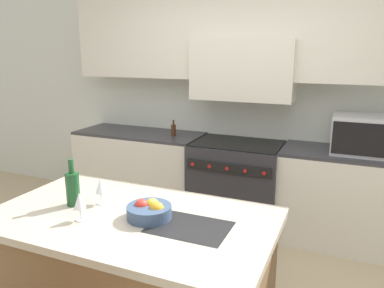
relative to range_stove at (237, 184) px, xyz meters
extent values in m
cube|color=silver|center=(0.00, 0.36, 0.89)|extent=(10.00, 0.06, 2.70)
cube|color=silver|center=(0.00, 0.16, 1.52)|extent=(3.87, 0.34, 0.85)
cube|color=silver|center=(0.00, 0.13, 1.19)|extent=(1.05, 0.40, 0.60)
cube|color=silver|center=(-1.20, 0.02, -0.01)|extent=(1.47, 0.62, 0.89)
cube|color=#333338|center=(-1.20, 0.02, 0.45)|extent=(1.47, 0.62, 0.03)
cube|color=silver|center=(1.20, 0.02, -0.01)|extent=(1.47, 0.62, 0.89)
cube|color=#333338|center=(1.20, 0.02, 0.45)|extent=(1.47, 0.62, 0.03)
cube|color=#2D2D33|center=(0.00, 0.00, -0.01)|extent=(0.92, 0.66, 0.91)
cube|color=black|center=(0.00, 0.00, 0.45)|extent=(0.89, 0.61, 0.01)
cube|color=black|center=(0.00, -0.34, 0.28)|extent=(0.85, 0.02, 0.09)
cylinder|color=#B21E1E|center=(-0.36, -0.35, 0.28)|extent=(0.04, 0.02, 0.04)
cylinder|color=#B21E1E|center=(-0.18, -0.35, 0.28)|extent=(0.04, 0.02, 0.04)
cylinder|color=#B21E1E|center=(0.00, -0.35, 0.28)|extent=(0.04, 0.02, 0.04)
cylinder|color=#B21E1E|center=(0.18, -0.35, 0.28)|extent=(0.04, 0.02, 0.04)
cylinder|color=#B21E1E|center=(0.36, -0.35, 0.28)|extent=(0.04, 0.02, 0.04)
cube|color=#B7B7BC|center=(1.19, 0.02, 0.64)|extent=(0.58, 0.41, 0.35)
cube|color=black|center=(1.14, -0.19, 0.64)|extent=(0.45, 0.01, 0.29)
cube|color=brown|center=(-0.09, -1.92, -0.03)|extent=(1.59, 0.89, 0.86)
cube|color=#B2A893|center=(-0.09, -1.92, 0.42)|extent=(1.69, 0.97, 0.04)
cube|color=#2D2D30|center=(0.29, -1.92, 0.44)|extent=(0.44, 0.32, 0.01)
cylinder|color=#B2B2B7|center=(0.29, -1.73, 0.44)|extent=(0.02, 0.02, 0.00)
cylinder|color=#194723|center=(-0.50, -1.92, 0.55)|extent=(0.08, 0.08, 0.21)
cylinder|color=#194723|center=(-0.50, -1.92, 0.70)|extent=(0.03, 0.03, 0.09)
cylinder|color=white|center=(-0.32, -2.08, 0.45)|extent=(0.06, 0.06, 0.01)
cylinder|color=white|center=(-0.32, -2.08, 0.48)|extent=(0.01, 0.01, 0.07)
cone|color=white|center=(-0.32, -2.08, 0.56)|extent=(0.07, 0.07, 0.09)
cylinder|color=white|center=(-0.36, -1.84, 0.45)|extent=(0.06, 0.06, 0.01)
cylinder|color=white|center=(-0.36, -1.84, 0.48)|extent=(0.01, 0.01, 0.07)
cone|color=white|center=(-0.36, -1.84, 0.56)|extent=(0.07, 0.07, 0.09)
cylinder|color=#384C6B|center=(0.03, -1.91, 0.48)|extent=(0.26, 0.26, 0.08)
sphere|color=red|center=(-0.02, -1.91, 0.51)|extent=(0.08, 0.08, 0.08)
sphere|color=gold|center=(0.08, -1.91, 0.51)|extent=(0.08, 0.08, 0.08)
sphere|color=gold|center=(0.03, -1.87, 0.51)|extent=(0.08, 0.08, 0.08)
cylinder|color=#422314|center=(-0.75, 0.01, 0.53)|extent=(0.05, 0.05, 0.12)
cylinder|color=#422314|center=(-0.75, 0.01, 0.61)|extent=(0.02, 0.02, 0.05)
camera|label=1|loc=(1.04, -3.64, 1.39)|focal=35.00mm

